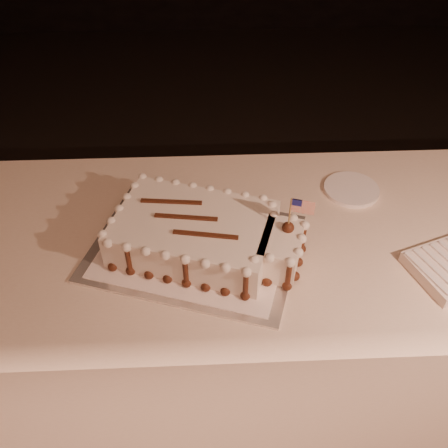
{
  "coord_description": "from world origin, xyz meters",
  "views": [
    {
      "loc": [
        -0.24,
        -0.4,
        1.73
      ],
      "look_at": [
        -0.2,
        0.56,
        0.84
      ],
      "focal_mm": 40.0,
      "sensor_mm": 36.0,
      "label": 1
    }
  ],
  "objects_px": {
    "banquet_table": "(283,316)",
    "cake_board": "(195,248)",
    "side_plate": "(351,189)",
    "sheet_cake": "(204,235)"
  },
  "relations": [
    {
      "from": "banquet_table",
      "to": "side_plate",
      "type": "height_order",
      "value": "side_plate"
    },
    {
      "from": "sheet_cake",
      "to": "cake_board",
      "type": "bearing_deg",
      "value": 161.97
    },
    {
      "from": "banquet_table",
      "to": "cake_board",
      "type": "xyz_separation_m",
      "value": [
        -0.28,
        -0.04,
        0.38
      ]
    },
    {
      "from": "banquet_table",
      "to": "side_plate",
      "type": "bearing_deg",
      "value": 42.63
    },
    {
      "from": "cake_board",
      "to": "sheet_cake",
      "type": "xyz_separation_m",
      "value": [
        0.03,
        -0.01,
        0.05
      ]
    },
    {
      "from": "cake_board",
      "to": "side_plate",
      "type": "bearing_deg",
      "value": 43.43
    },
    {
      "from": "banquet_table",
      "to": "cake_board",
      "type": "bearing_deg",
      "value": -171.97
    },
    {
      "from": "banquet_table",
      "to": "sheet_cake",
      "type": "distance_m",
      "value": 0.5
    },
    {
      "from": "banquet_table",
      "to": "sheet_cake",
      "type": "xyz_separation_m",
      "value": [
        -0.25,
        -0.05,
        0.43
      ]
    },
    {
      "from": "banquet_table",
      "to": "sheet_cake",
      "type": "height_order",
      "value": "sheet_cake"
    }
  ]
}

